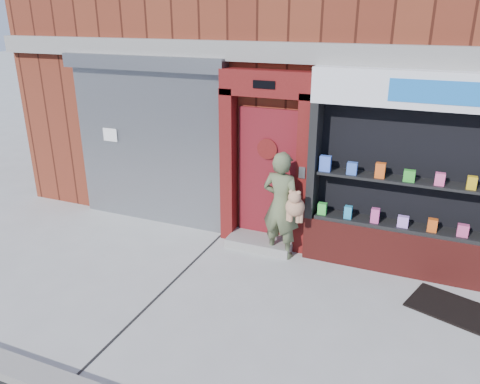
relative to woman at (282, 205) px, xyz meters
The scene contains 6 objects.
ground 1.80m from the woman, 77.24° to the right, with size 80.00×80.00×0.00m, color #9E9E99.
shutter_bay 2.81m from the woman, behind, with size 3.10×0.30×3.04m.
red_door_bay 0.77m from the woman, 141.04° to the left, with size 1.52×0.58×2.90m.
pharmacy_bay 2.17m from the woman, ahead, with size 3.50×0.41×3.00m.
woman is the anchor object (origin of this frame).
doormat 2.75m from the woman, 11.54° to the right, with size 1.02×0.71×0.03m, color black.
Camera 1 is at (1.66, -4.95, 3.70)m, focal length 35.00 mm.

